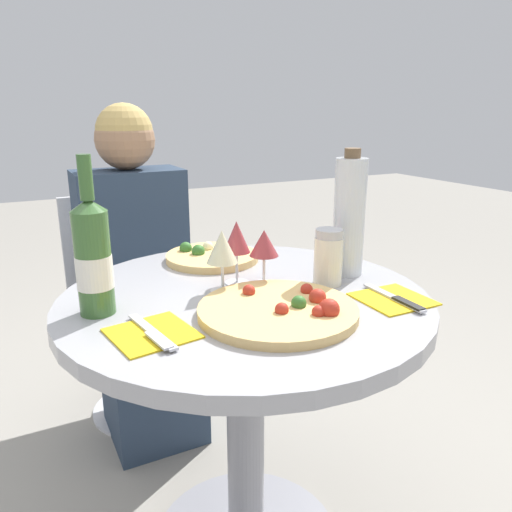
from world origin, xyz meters
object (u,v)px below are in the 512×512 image
pizza_large (281,310)px  dining_table (245,365)px  tall_carafe (349,216)px  seated_diner (140,288)px  wine_bottle (93,258)px  chair_behind_diner (133,309)px

pizza_large → dining_table: bearing=95.7°
dining_table → tall_carafe: 0.46m
seated_diner → tall_carafe: seated_diner is taller
pizza_large → tall_carafe: (0.29, 0.16, 0.14)m
dining_table → wine_bottle: bearing=172.4°
dining_table → pizza_large: size_ratio=2.55×
dining_table → pizza_large: bearing=-84.3°
dining_table → chair_behind_diner: size_ratio=1.03×
pizza_large → seated_diner: bearing=96.4°
pizza_large → tall_carafe: tall_carafe is taller
dining_table → tall_carafe: size_ratio=2.66×
dining_table → seated_diner: (-0.08, 0.69, -0.01)m
dining_table → tall_carafe: (0.30, 0.02, 0.34)m
chair_behind_diner → pizza_large: size_ratio=2.47×
pizza_large → tall_carafe: bearing=28.8°
dining_table → chair_behind_diner: chair_behind_diner is taller
seated_diner → wine_bottle: 0.76m
dining_table → wine_bottle: wine_bottle is taller
dining_table → pizza_large: 0.24m
chair_behind_diner → wine_bottle: wine_bottle is taller
dining_table → seated_diner: bearing=96.5°
seated_diner → wine_bottle: (-0.25, -0.65, 0.32)m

